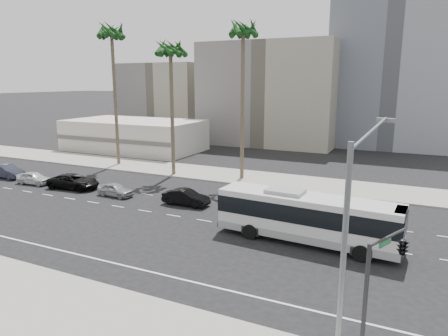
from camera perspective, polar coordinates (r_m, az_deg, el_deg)
The scene contains 19 objects.
ground at distance 32.46m, azimuth 1.92°, elevation -8.22°, with size 700.00×700.00×0.00m, color black.
sidewalk_north at distance 46.46m, azimuth 9.53°, elevation -1.98°, with size 120.00×7.00×0.15m, color gray.
sidewalk_south at distance 20.63m, azimuth -16.76°, elevation -21.40°, with size 120.00×7.00×0.15m, color gray.
commercial_low at distance 68.94m, azimuth -12.57°, elevation 4.56°, with size 22.00×12.16×5.00m.
midrise_beige_west at distance 76.84m, azimuth 7.17°, elevation 10.38°, with size 24.00×18.00×18.00m, color gray.
midrise_gray_center at distance 80.07m, azimuth 22.97°, elevation 12.47°, with size 20.00×20.00×26.00m, color slate.
midrise_beige_far at distance 92.69m, azimuth -7.51°, elevation 9.74°, with size 18.00×16.00×15.00m, color gray.
civic_tower at distance 279.66m, azimuth 23.33°, elevation 16.89°, with size 42.00×42.00×129.00m.
city_bus at distance 29.33m, azimuth 11.60°, elevation -6.71°, with size 13.03×3.71×3.70m.
car_a at distance 37.70m, azimuth -5.41°, elevation -4.16°, with size 4.47×1.56×1.47m, color black.
car_b at distance 41.89m, azimuth -15.11°, elevation -2.97°, with size 3.89×1.56×1.32m, color gray.
car_c at distance 46.14m, azimuth -20.49°, elevation -1.80°, with size 5.60×2.58×1.56m, color black.
car_d at distance 49.90m, azimuth -25.29°, elevation -1.28°, with size 4.09×1.65×1.39m, color #BDBDBD.
car_e at distance 54.62m, azimuth -28.38°, elevation -0.40°, with size 4.80×1.67×1.58m, color #252734.
streetlight_corner at distance 15.98m, azimuth 17.30°, elevation -9.66°, with size 1.31×4.58×9.78m.
traffic_signal at distance 19.01m, azimuth 23.54°, elevation -10.32°, with size 2.42×3.35×5.24m.
palm_near at distance 46.61m, azimuth 2.73°, elevation 18.44°, with size 5.38×5.38×18.10m.
palm_mid at distance 48.76m, azimuth -7.58°, elevation 15.84°, with size 5.22×5.22×16.12m.
palm_far at distance 56.65m, azimuth -15.61°, elevation 17.55°, with size 5.46×5.46×18.74m.
Camera 1 is at (12.00, -27.95, 11.32)m, focal length 32.32 mm.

